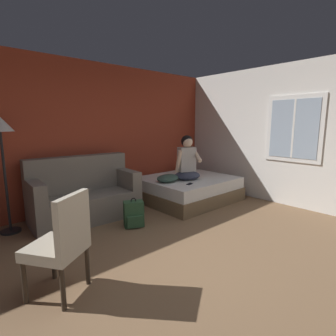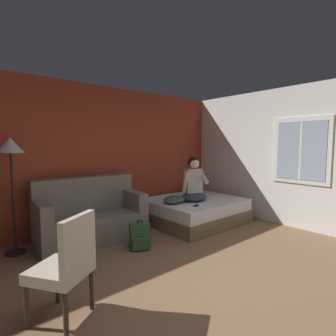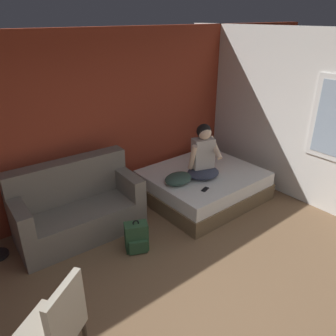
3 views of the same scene
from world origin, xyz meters
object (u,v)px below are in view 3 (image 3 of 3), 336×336
Objects in this scene: bed at (203,185)px; cell_phone at (205,189)px; couch at (77,208)px; throw_pillow at (178,179)px; person_seated at (203,156)px; backpack at (137,237)px; side_chair at (55,325)px.

cell_phone is at bearing -132.48° from bed.
couch is 12.10× the size of cell_phone.
bed is 0.66m from cell_phone.
throw_pillow is 0.46m from cell_phone.
person_seated is at bearing -57.69° from cell_phone.
couch is 1.87m from cell_phone.
person_seated is at bearing 12.52° from backpack.
backpack is at bearing -64.40° from couch.
side_chair is at bearing -151.53° from throw_pillow.
throw_pillow is at bearing 2.76° from cell_phone.
person_seated reaches higher than bed.
cell_phone is (1.65, -0.86, 0.09)m from couch.
cell_phone is (0.17, -0.42, -0.07)m from throw_pillow.
cell_phone is at bearing -128.97° from person_seated.
couch is 1.99× the size of person_seated.
side_chair is at bearing -155.80° from bed.
person_seated is 6.08× the size of cell_phone.
couch reaches higher than cell_phone.
side_chair is at bearing -119.32° from couch.
bed is at bearing 2.66° from throw_pillow.
throw_pillow reaches higher than bed.
bed is 1.86× the size of side_chair.
side_chair reaches higher than cell_phone.
person_seated is 0.56m from cell_phone.
cell_phone is at bearing -0.05° from backpack.
bed is at bearing -61.19° from cell_phone.
person_seated reaches higher than backpack.
throw_pillow is at bearing -16.44° from couch.
side_chair reaches higher than bed.
backpack is at bearing -164.87° from bed.
couch is 3.81× the size of backpack.
person_seated is 1.68m from backpack.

